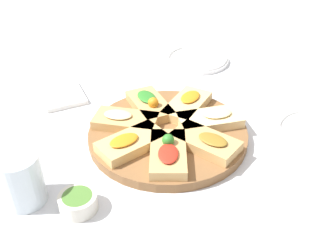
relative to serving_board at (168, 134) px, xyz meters
The scene contains 14 objects.
ground_plane 0.01m from the serving_board, ahead, with size 3.00×3.00×0.00m, color silver.
serving_board is the anchor object (origin of this frame).
focaccia_slice_0 0.10m from the serving_board, 26.17° to the left, with size 0.15×0.12×0.03m.
focaccia_slice_1 0.10m from the serving_board, 77.65° to the left, with size 0.10×0.15×0.03m.
focaccia_slice_2 0.10m from the serving_board, 125.62° to the left, with size 0.14×0.15×0.03m.
focaccia_slice_3 0.10m from the serving_board, behind, with size 0.14×0.07×0.04m.
focaccia_slice_4 0.10m from the serving_board, 128.60° to the right, with size 0.14×0.15×0.03m.
focaccia_slice_5 0.10m from the serving_board, 77.99° to the right, with size 0.10×0.15×0.03m.
focaccia_slice_6 0.10m from the serving_board, 26.53° to the right, with size 0.15×0.12×0.04m.
plate_left 0.39m from the serving_board, 140.60° to the left, with size 0.19×0.19×0.02m.
plate_right 0.33m from the serving_board, 64.26° to the left, with size 0.19×0.19×0.02m.
water_glass 0.32m from the serving_board, 80.38° to the right, with size 0.08×0.08×0.10m, color silver.
napkin_stack 0.32m from the serving_board, 149.36° to the right, with size 0.12×0.10×0.01m, color white.
dipping_bowl 0.26m from the serving_board, 63.35° to the right, with size 0.07×0.07×0.03m.
Camera 1 is at (0.62, -0.31, 0.51)m, focal length 42.00 mm.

